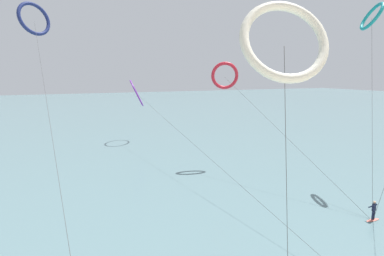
{
  "coord_description": "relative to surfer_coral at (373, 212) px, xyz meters",
  "views": [
    {
      "loc": [
        -8.8,
        0.8,
        12.2
      ],
      "look_at": [
        0.0,
        20.92,
        8.45
      ],
      "focal_mm": 30.11,
      "sensor_mm": 36.0,
      "label": 1
    }
  ],
  "objects": [
    {
      "name": "sea_water",
      "position": [
        -15.12,
        88.11,
        -0.78
      ],
      "size": [
        400.0,
        200.0,
        0.08
      ],
      "primitive_type": "cube",
      "color": "slate",
      "rests_on": "ground"
    },
    {
      "name": "surfer_coral",
      "position": [
        0.0,
        0.0,
        0.0
      ],
      "size": [
        1.4,
        0.61,
        1.7
      ],
      "rotation": [
        0.0,
        0.0,
        0.18
      ],
      "color": "#EA7260",
      "rests_on": "ground"
    },
    {
      "name": "kite_navy",
      "position": [
        -25.22,
        28.81,
        18.0
      ],
      "size": [
        4.41,
        41.5,
        20.98
      ],
      "rotation": [
        0.0,
        0.0,
        0.61
      ],
      "color": "navy",
      "rests_on": "ground"
    },
    {
      "name": "kite_teal",
      "position": [
        7.57,
        7.74,
        17.24
      ],
      "size": [
        9.2,
        9.67,
        19.58
      ],
      "rotation": [
        0.0,
        0.0,
        4.25
      ],
      "color": "teal",
      "rests_on": "ground"
    },
    {
      "name": "kite_ivory",
      "position": [
        -14.59,
        -5.58,
        12.73
      ],
      "size": [
        4.41,
        3.16,
        15.43
      ],
      "rotation": [
        0.0,
        0.0,
        6.0
      ],
      "color": "silver",
      "rests_on": "ground"
    },
    {
      "name": "kite_violet",
      "position": [
        -9.83,
        39.97,
        7.82
      ],
      "size": [
        3.52,
        51.08,
        11.07
      ],
      "rotation": [
        0.0,
        0.0,
        1.35
      ],
      "color": "purple",
      "rests_on": "ground"
    },
    {
      "name": "kite_crimson",
      "position": [
        -3.17,
        19.82,
        11.06
      ],
      "size": [
        4.98,
        20.84,
        13.69
      ],
      "rotation": [
        0.0,
        0.0,
        2.79
      ],
      "color": "red",
      "rests_on": "ground"
    }
  ]
}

